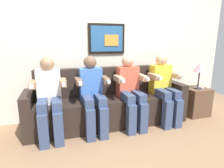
{
  "coord_description": "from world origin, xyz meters",
  "views": [
    {
      "loc": [
        -0.78,
        -2.38,
        1.33
      ],
      "look_at": [
        0.0,
        0.15,
        0.7
      ],
      "focal_mm": 29.64,
      "sensor_mm": 36.0,
      "label": 1
    }
  ],
  "objects": [
    {
      "name": "table_lamp",
      "position": [
        1.59,
        0.19,
        0.86
      ],
      "size": [
        0.22,
        0.22,
        0.46
      ],
      "color": "#333338",
      "rests_on": "side_table_right"
    },
    {
      "name": "person_rightmost",
      "position": [
        0.88,
        0.16,
        0.61
      ],
      "size": [
        0.46,
        0.56,
        1.11
      ],
      "color": "yellow",
      "rests_on": "ground_plane"
    },
    {
      "name": "ground_plane",
      "position": [
        0.0,
        0.0,
        0.0
      ],
      "size": [
        6.38,
        6.38,
        0.0
      ],
      "primitive_type": "plane",
      "color": "#8C6B4C"
    },
    {
      "name": "spare_remote_on_table",
      "position": [
        1.68,
        0.22,
        0.51
      ],
      "size": [
        0.04,
        0.13,
        0.02
      ],
      "primitive_type": "cube",
      "color": "white",
      "rests_on": "side_table_right"
    },
    {
      "name": "back_wall_assembly",
      "position": [
        0.0,
        0.76,
        1.3
      ],
      "size": [
        4.9,
        0.1,
        2.6
      ],
      "color": "silver",
      "rests_on": "ground_plane"
    },
    {
      "name": "person_leftmost",
      "position": [
        -0.88,
        0.16,
        0.61
      ],
      "size": [
        0.46,
        0.56,
        1.11
      ],
      "color": "white",
      "rests_on": "ground_plane"
    },
    {
      "name": "side_table_right",
      "position": [
        1.6,
        0.22,
        0.25
      ],
      "size": [
        0.4,
        0.4,
        0.5
      ],
      "color": "brown",
      "rests_on": "ground_plane"
    },
    {
      "name": "person_right_center",
      "position": [
        0.29,
        0.16,
        0.61
      ],
      "size": [
        0.46,
        0.56,
        1.11
      ],
      "color": "#D8593F",
      "rests_on": "ground_plane"
    },
    {
      "name": "person_left_center",
      "position": [
        -0.29,
        0.16,
        0.61
      ],
      "size": [
        0.46,
        0.56,
        1.11
      ],
      "color": "#3F72CC",
      "rests_on": "ground_plane"
    },
    {
      "name": "couch",
      "position": [
        0.0,
        0.33,
        0.31
      ],
      "size": [
        2.5,
        0.58,
        0.9
      ],
      "color": "#2D231E",
      "rests_on": "ground_plane"
    }
  ]
}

